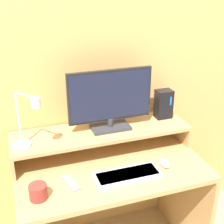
% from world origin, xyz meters
% --- Properties ---
extents(wall_back, '(6.00, 0.05, 2.50)m').
position_xyz_m(wall_back, '(0.00, 0.66, 1.25)').
color(wall_back, '#E5AD60').
rests_on(wall_back, ground_plane).
extents(desk, '(1.08, 0.63, 0.71)m').
position_xyz_m(desk, '(0.00, 0.31, 0.50)').
color(desk, tan).
rests_on(desk, ground_plane).
extents(monitor_shelf, '(1.08, 0.30, 0.15)m').
position_xyz_m(monitor_shelf, '(0.00, 0.48, 0.84)').
color(monitor_shelf, tan).
rests_on(monitor_shelf, desk).
extents(monitor, '(0.51, 0.13, 0.37)m').
position_xyz_m(monitor, '(0.06, 0.48, 1.05)').
color(monitor, '#38383D').
rests_on(monitor, monitor_shelf).
extents(desk_lamp, '(0.16, 0.18, 0.32)m').
position_xyz_m(desk_lamp, '(-0.43, 0.39, 1.02)').
color(desk_lamp, silver).
rests_on(desk_lamp, monitor_shelf).
extents(router_dock, '(0.10, 0.08, 0.19)m').
position_xyz_m(router_dock, '(0.43, 0.52, 0.95)').
color(router_dock, black).
rests_on(router_dock, monitor_shelf).
extents(keyboard, '(0.36, 0.14, 0.02)m').
position_xyz_m(keyboard, '(0.06, 0.18, 0.72)').
color(keyboard, silver).
rests_on(keyboard, desk).
extents(mouse, '(0.05, 0.09, 0.03)m').
position_xyz_m(mouse, '(0.29, 0.21, 0.73)').
color(mouse, white).
rests_on(mouse, desk).
extents(remote_control, '(0.07, 0.15, 0.02)m').
position_xyz_m(remote_control, '(-0.25, 0.21, 0.72)').
color(remote_control, '#99999E').
rests_on(remote_control, desk).
extents(mug, '(0.09, 0.09, 0.08)m').
position_xyz_m(mug, '(-0.42, 0.15, 0.75)').
color(mug, '#9E332D').
rests_on(mug, desk).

